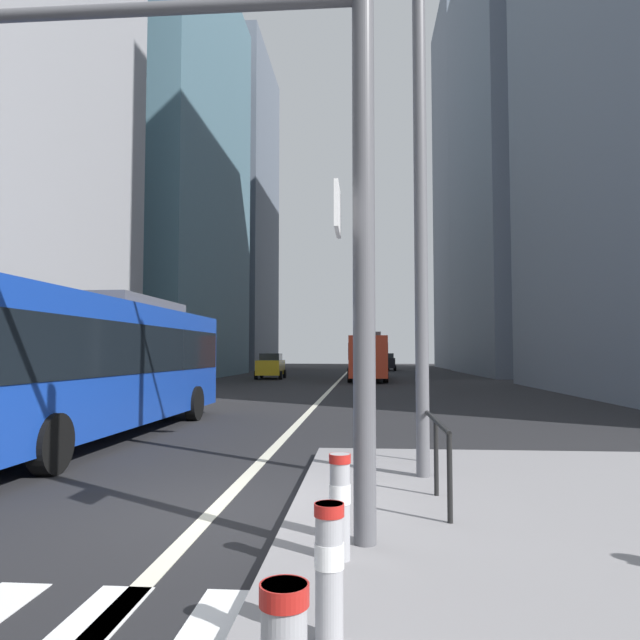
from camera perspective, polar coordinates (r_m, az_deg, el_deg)
The scene contains 16 objects.
ground_plane at distance 27.42m, azimuth 0.50°, elevation -7.38°, with size 160.00×160.00×0.00m, color black.
lane_centre_line at distance 37.38m, azimuth 1.57°, elevation -6.27°, with size 0.20×80.00×0.01m, color beige.
office_tower_left_mid at distance 52.12m, azimuth -16.33°, elevation 13.98°, with size 12.47×22.34×34.59m, color slate.
office_tower_left_far at distance 75.09m, azimuth -9.60°, elevation 10.35°, with size 11.89×17.32×39.16m, color slate.
office_tower_right_mid at distance 60.67m, azimuth 19.34°, elevation 15.09°, with size 10.85×22.50×41.75m, color slate.
office_tower_right_far at distance 82.11m, azimuth 15.27°, elevation 12.62°, with size 10.17×16.58×48.53m, color slate.
city_bus_blue_oncoming at distance 14.47m, azimuth -21.22°, elevation -3.58°, with size 2.81×11.97×3.40m.
city_bus_red_receding at distance 42.61m, azimuth 4.63°, elevation -3.43°, with size 2.79×11.35×3.40m.
car_oncoming_mid at distance 45.01m, azimuth -4.84°, elevation -4.49°, with size 2.19×4.59×1.94m.
car_receding_near at distance 66.99m, azimuth 5.91°, elevation -4.08°, with size 2.12×4.54×1.94m.
car_receding_far at distance 66.10m, azimuth 6.55°, elevation -4.08°, with size 2.11×4.50×1.94m.
traffic_signal_gantry at distance 6.50m, azimuth -17.22°, elevation 16.37°, with size 6.77×0.65×6.00m.
street_lamp_post at distance 9.45m, azimuth 9.76°, elevation 17.28°, with size 5.50×0.32×8.00m.
bollard_left at distance 4.03m, azimuth 0.91°, elevation -22.79°, with size 0.20×0.20×0.86m.
bollard_right at distance 5.42m, azimuth 1.97°, elevation -17.28°, with size 0.20×0.20×0.93m.
pedestrian_railing at distance 8.39m, azimuth 10.80°, elevation -10.86°, with size 0.06×3.69×0.98m.
Camera 1 is at (1.90, -7.28, 1.98)m, focal length 32.65 mm.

